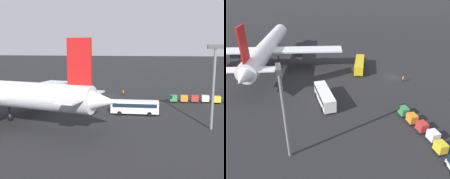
# 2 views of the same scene
# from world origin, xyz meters

# --- Properties ---
(ground_plane) EXTENTS (600.00, 600.00, 0.00)m
(ground_plane) POSITION_xyz_m (0.00, 0.00, 0.00)
(ground_plane) COLOR #232326
(shuttle_bus_near) EXTENTS (12.23, 7.42, 3.06)m
(shuttle_bus_near) POSITION_xyz_m (8.41, 7.12, 1.85)
(shuttle_bus_near) COLOR gold
(shuttle_bus_near) RESTS_ON ground
(shuttle_bus_far) EXTENTS (10.84, 3.15, 3.21)m
(shuttle_bus_far) POSITION_xyz_m (-8.38, 22.44, 1.93)
(shuttle_bus_far) COLOR white
(shuttle_bus_far) RESTS_ON ground
(worker_person) EXTENTS (0.38, 0.38, 1.74)m
(worker_person) POSITION_xyz_m (-3.66, -1.24, 0.87)
(worker_person) COLOR #1E1E2D
(worker_person) RESTS_ON ground
(cargo_cart_yellow) EXTENTS (2.05, 1.74, 2.06)m
(cargo_cart_yellow) POSITION_xyz_m (-29.85, 7.70, 1.19)
(cargo_cart_yellow) COLOR #38383D
(cargo_cart_yellow) RESTS_ON ground
(cargo_cart_white) EXTENTS (2.05, 1.74, 2.06)m
(cargo_cart_white) POSITION_xyz_m (-26.98, 6.94, 1.19)
(cargo_cart_white) COLOR #38383D
(cargo_cart_white) RESTS_ON ground
(cargo_cart_red) EXTENTS (2.05, 1.74, 2.06)m
(cargo_cart_red) POSITION_xyz_m (-24.11, 7.23, 1.19)
(cargo_cart_red) COLOR #38383D
(cargo_cart_red) RESTS_ON ground
(cargo_cart_orange) EXTENTS (2.05, 1.74, 2.06)m
(cargo_cart_orange) POSITION_xyz_m (-21.24, 7.50, 1.19)
(cargo_cart_orange) COLOR #38383D
(cargo_cart_orange) RESTS_ON ground
(cargo_cart_green) EXTENTS (2.05, 1.74, 2.06)m
(cargo_cart_green) POSITION_xyz_m (-18.36, 7.65, 1.19)
(cargo_cart_green) COLOR #38383D
(cargo_cart_green) RESTS_ON ground
(light_pole) EXTENTS (2.80, 0.70, 15.89)m
(light_pole) POSITION_xyz_m (-23.30, 31.93, 9.88)
(light_pole) COLOR slate
(light_pole) RESTS_ON ground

